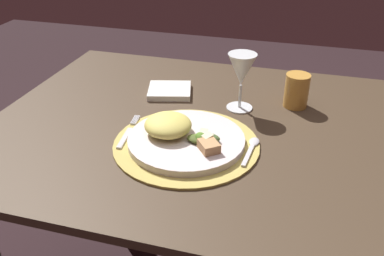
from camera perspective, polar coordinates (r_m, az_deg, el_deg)
The scene contains 11 objects.
dining_table at distance 1.19m, azimuth 4.40°, elevation -7.77°, with size 1.24×0.87×0.74m.
placemat at distance 1.01m, azimuth -0.78°, elevation -2.21°, with size 0.35×0.35×0.01m, color tan.
dinner_plate at distance 1.00m, azimuth -0.78°, elevation -1.65°, with size 0.28×0.28×0.02m, color silver.
pasta_serving at distance 1.01m, azimuth -3.27°, elevation 0.43°, with size 0.12×0.11×0.04m, color #E0D261.
salad_greens at distance 0.98m, azimuth 1.42°, elevation -1.32°, with size 0.08×0.05×0.03m.
bread_piece at distance 0.94m, azimuth 2.30°, elevation -2.47°, with size 0.05×0.04×0.02m, color tan.
fork at distance 1.05m, azimuth -8.71°, elevation -0.64°, with size 0.03×0.16×0.00m.
spoon at distance 1.00m, azimuth 8.14°, elevation -2.52°, with size 0.03×0.13×0.01m.
napkin at distance 1.26m, azimuth -3.06°, elevation 5.07°, with size 0.12×0.11×0.02m, color white.
wine_glass at distance 1.14m, azimuth 6.75°, elevation 7.61°, with size 0.08×0.08×0.16m.
amber_tumbler at distance 1.20m, azimuth 14.01°, elevation 4.95°, with size 0.07×0.07×0.09m, color gold.
Camera 1 is at (0.17, -0.93, 1.28)m, focal length 39.31 mm.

